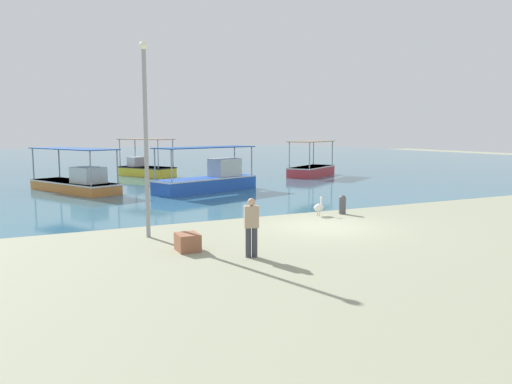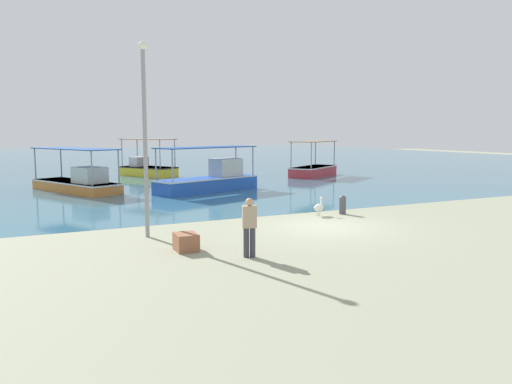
# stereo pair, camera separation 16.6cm
# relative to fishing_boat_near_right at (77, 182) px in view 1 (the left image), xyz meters

# --- Properties ---
(ground) EXTENTS (120.00, 120.00, 0.00)m
(ground) POSITION_rel_fishing_boat_near_right_xyz_m (7.00, -15.16, -0.60)
(ground) COLOR gray
(harbor_water) EXTENTS (110.00, 90.00, 0.00)m
(harbor_water) POSITION_rel_fishing_boat_near_right_xyz_m (7.00, 32.84, -0.59)
(harbor_water) COLOR #376C83
(harbor_water) RESTS_ON ground
(fishing_boat_near_right) EXTENTS (4.58, 6.88, 2.53)m
(fishing_boat_near_right) POSITION_rel_fishing_boat_near_right_xyz_m (0.00, 0.00, 0.00)
(fishing_boat_near_right) COLOR orange
(fishing_boat_near_right) RESTS_ON harbor_water
(fishing_boat_outer) EXTENTS (4.08, 4.89, 2.90)m
(fishing_boat_outer) POSITION_rel_fishing_boat_near_right_xyz_m (6.08, 8.39, 0.02)
(fishing_boat_outer) COLOR yellow
(fishing_boat_outer) RESTS_ON harbor_water
(fishing_boat_far_right) EXTENTS (5.30, 4.44, 2.73)m
(fishing_boat_far_right) POSITION_rel_fishing_boat_near_right_xyz_m (17.76, 2.62, -0.05)
(fishing_boat_far_right) COLOR #BB323A
(fishing_boat_far_right) RESTS_ON harbor_water
(fishing_boat_far_left) EXTENTS (6.82, 3.94, 2.61)m
(fishing_boat_far_left) POSITION_rel_fishing_boat_near_right_xyz_m (7.06, -3.05, 0.10)
(fishing_boat_far_left) COLOR blue
(fishing_boat_far_left) RESTS_ON harbor_water
(pelican) EXTENTS (0.78, 0.46, 0.80)m
(pelican) POSITION_rel_fishing_boat_near_right_xyz_m (8.12, -13.09, -0.22)
(pelican) COLOR #E0997A
(pelican) RESTS_ON ground
(lamp_post) EXTENTS (0.28, 0.28, 6.41)m
(lamp_post) POSITION_rel_fishing_boat_near_right_xyz_m (0.65, -14.07, 2.98)
(lamp_post) COLOR gray
(lamp_post) RESTS_ON ground
(mooring_bollard) EXTENTS (0.31, 0.31, 0.82)m
(mooring_bollard) POSITION_rel_fishing_boat_near_right_xyz_m (9.28, -13.13, -0.16)
(mooring_bollard) COLOR #47474C
(mooring_bollard) RESTS_ON ground
(fisherman_standing) EXTENTS (0.45, 0.33, 1.69)m
(fisherman_standing) POSITION_rel_fishing_boat_near_right_xyz_m (2.60, -18.03, 0.31)
(fisherman_standing) COLOR #373943
(fisherman_standing) RESTS_ON ground
(cargo_crate) EXTENTS (0.66, 0.80, 0.52)m
(cargo_crate) POSITION_rel_fishing_boat_near_right_xyz_m (1.22, -16.50, -0.34)
(cargo_crate) COLOR #955B3F
(cargo_crate) RESTS_ON ground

